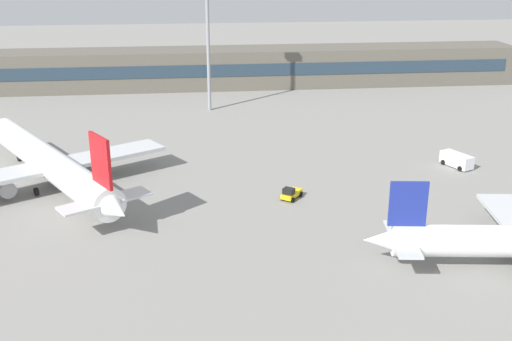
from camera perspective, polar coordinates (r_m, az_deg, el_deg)
ground_plane at (r=87.39m, az=4.84°, el=-1.67°), size 400.00×400.00×0.00m
terminal_building at (r=151.86m, az=-0.07°, el=9.43°), size 126.34×12.13×9.00m
airplane_mid at (r=91.74m, az=-18.48°, el=0.78°), size 30.83×42.27×11.73m
baggage_tug_yellow at (r=83.45m, az=3.20°, el=-2.10°), size 3.35×3.79×1.75m
service_van_white at (r=100.20m, az=17.87°, el=0.93°), size 3.92×5.57×2.08m
floodlight_tower_west at (r=126.74m, az=-4.44°, el=13.06°), size 3.20×0.80×30.04m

